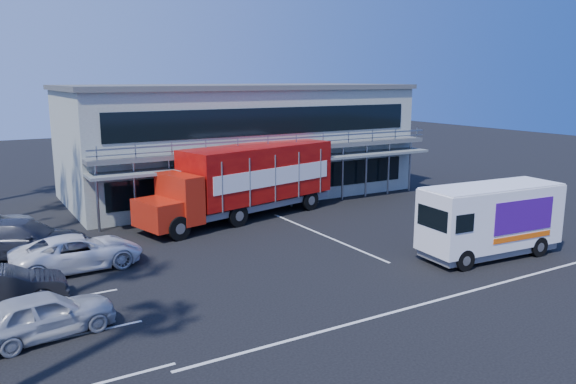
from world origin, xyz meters
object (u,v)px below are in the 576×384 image
white_van (490,219)px  parked_car_a (44,314)px  red_truck (247,179)px  parked_car_b (2,287)px

white_van → parked_car_a: bearing=179.8°
parked_car_a → red_truck: bearing=-58.1°
red_truck → white_van: bearing=-76.7°
white_van → parked_car_b: size_ratio=1.59×
red_truck → parked_car_a: bearing=-152.9°
white_van → parked_car_b: 19.45m
parked_car_a → parked_car_b: 3.33m
red_truck → parked_car_b: bearing=-164.7°
white_van → parked_car_b: bearing=170.6°
white_van → parked_car_a: size_ratio=1.60×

